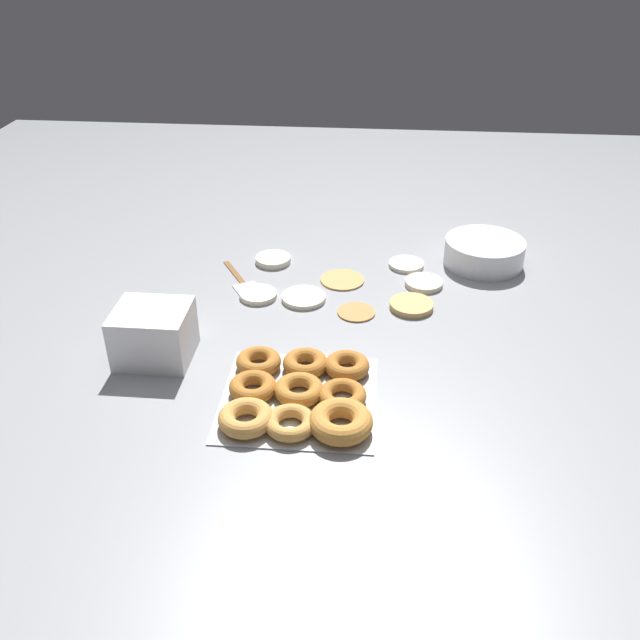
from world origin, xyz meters
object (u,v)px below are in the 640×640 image
at_px(pancake_3, 304,298).
at_px(spatula, 247,287).
at_px(pancake_7, 356,312).
at_px(batter_bowl, 484,252).
at_px(pancake_0, 342,279).
at_px(pancake_2, 411,305).
at_px(container_stack, 154,334).
at_px(pancake_4, 424,283).
at_px(pancake_6, 258,295).
at_px(pancake_5, 406,264).
at_px(donut_tray, 300,395).
at_px(pancake_1, 273,260).

distance_m(pancake_3, spatula, 0.15).
bearing_deg(pancake_7, pancake_3, 158.34).
bearing_deg(spatula, batter_bowl, 76.52).
distance_m(pancake_0, pancake_2, 0.21).
distance_m(pancake_0, container_stack, 0.52).
relative_size(pancake_0, spatula, 0.49).
xyz_separation_m(pancake_7, container_stack, (-0.41, -0.21, 0.05)).
relative_size(pancake_4, pancake_6, 1.04).
xyz_separation_m(pancake_0, pancake_6, (-0.20, -0.10, 0.00)).
height_order(pancake_7, batter_bowl, batter_bowl).
relative_size(pancake_6, spatula, 0.40).
xyz_separation_m(batter_bowl, container_stack, (-0.73, -0.49, 0.02)).
relative_size(pancake_6, batter_bowl, 0.44).
bearing_deg(pancake_0, pancake_6, -152.84).
bearing_deg(pancake_2, pancake_3, 176.38).
bearing_deg(pancake_5, spatula, -158.49).
distance_m(pancake_5, donut_tray, 0.63).
relative_size(pancake_4, container_stack, 0.62).
bearing_deg(batter_bowl, donut_tray, -123.72).
bearing_deg(container_stack, pancake_7, 27.46).
bearing_deg(spatula, container_stack, -54.72).
distance_m(pancake_0, pancake_1, 0.21).
distance_m(pancake_7, spatula, 0.29).
bearing_deg(pancake_0, spatula, -165.34).
xyz_separation_m(pancake_4, pancake_6, (-0.40, -0.10, -0.00)).
bearing_deg(pancake_0, donut_tray, -95.85).
height_order(pancake_3, pancake_4, pancake_4).
relative_size(container_stack, spatula, 0.68).
relative_size(pancake_3, batter_bowl, 0.51).
bearing_deg(pancake_4, pancake_5, 112.54).
distance_m(pancake_6, batter_bowl, 0.61).
distance_m(donut_tray, container_stack, 0.34).
distance_m(pancake_0, spatula, 0.24).
height_order(pancake_2, batter_bowl, batter_bowl).
height_order(pancake_1, pancake_5, pancake_1).
bearing_deg(pancake_3, pancake_5, 38.60).
distance_m(pancake_4, spatula, 0.44).
distance_m(pancake_0, pancake_7, 0.16).
bearing_deg(pancake_0, pancake_7, -74.87).
height_order(pancake_6, batter_bowl, batter_bowl).
distance_m(pancake_3, pancake_4, 0.31).
relative_size(pancake_1, pancake_5, 1.01).
height_order(pancake_0, spatula, pancake_0).
distance_m(pancake_7, donut_tray, 0.35).
relative_size(pancake_0, pancake_7, 1.25).
relative_size(pancake_3, pancake_4, 1.13).
bearing_deg(pancake_0, pancake_2, -35.24).
bearing_deg(pancake_5, pancake_6, -151.40).
xyz_separation_m(pancake_1, container_stack, (-0.18, -0.45, 0.05)).
bearing_deg(pancake_0, pancake_1, 155.67).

